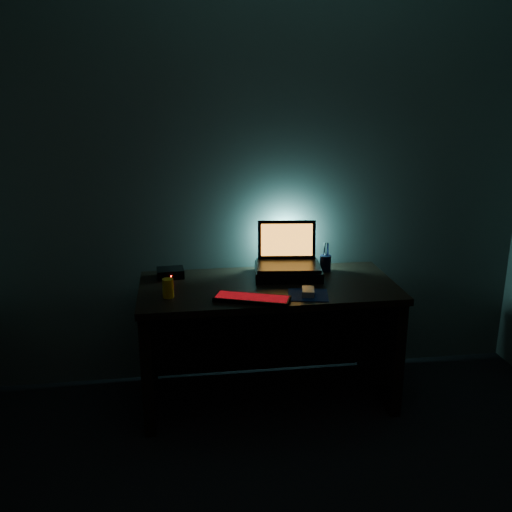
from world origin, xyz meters
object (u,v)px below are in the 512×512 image
Objects in this scene: mouse at (308,292)px; juice_glass at (168,288)px; pen_cup at (325,263)px; laptop at (288,255)px; router at (170,273)px; keyboard at (252,299)px.

juice_glass is at bearing -174.32° from mouse.
pen_cup is at bearing 74.90° from mouse.
router is (-0.72, 0.04, -0.09)m from laptop.
mouse is at bearing 27.86° from keyboard.
laptop is 3.66× the size of mouse.
laptop is 0.40m from mouse.
laptop is 0.26m from pen_cup.
router reaches higher than keyboard.
laptop is 0.72m from router.
keyboard is at bearing -15.00° from juice_glass.
router is at bearing 88.15° from juice_glass.
pen_cup reaches higher than router.
keyboard is 2.56× the size of router.
keyboard is 0.47m from juice_glass.
juice_glass is at bearing -161.19° from pen_cup.
laptop is 0.52m from keyboard.
mouse is (0.32, 0.04, 0.01)m from keyboard.
pen_cup is 1.03m from juice_glass.
mouse is (0.04, -0.39, -0.10)m from laptop.
keyboard is at bearing -116.25° from laptop.
laptop is 0.79m from juice_glass.
laptop is at bearing 107.65° from mouse.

